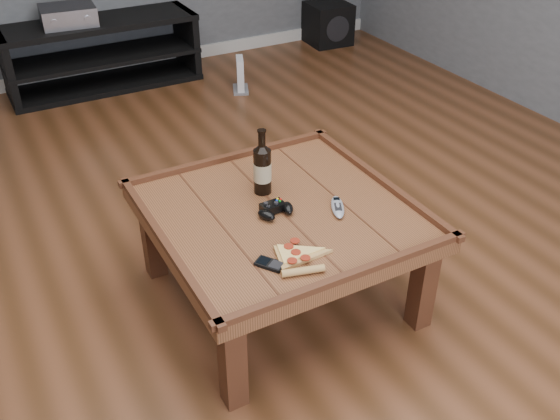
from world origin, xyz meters
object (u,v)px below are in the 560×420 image
game_controller (275,210)px  remote_control (338,207)px  smartphone (270,264)px  av_receiver (68,15)px  subwoofer (328,23)px  coffee_table (280,223)px  game_console (240,76)px  beer_bottle (262,168)px  media_console (102,55)px  pizza_slice (297,257)px

game_controller → remote_control: bearing=-24.0°
remote_control → smartphone: bearing=-128.3°
game_controller → av_receiver: (-0.16, 2.76, 0.09)m
game_controller → subwoofer: game_controller is taller
game_controller → smartphone: size_ratio=1.46×
coffee_table → game_console: bearing=68.6°
beer_bottle → av_receiver: (-0.20, 2.58, -0.00)m
coffee_table → media_console: 2.75m
coffee_table → remote_control: (0.20, -0.10, 0.07)m
pizza_slice → game_console: bearing=84.9°
smartphone → game_console: 2.71m
smartphone → remote_control: size_ratio=0.68×
pizza_slice → subwoofer: (2.12, 3.10, -0.28)m
beer_bottle → game_console: size_ratio=1.14×
media_console → remote_control: media_console is taller
media_console → game_controller: (-0.03, -2.76, 0.23)m
game_controller → pizza_slice: game_controller is taller
av_receiver → subwoofer: bearing=6.3°
smartphone → subwoofer: bearing=19.8°
av_receiver → subwoofer: av_receiver is taller
subwoofer → av_receiver: bearing=-175.0°
coffee_table → remote_control: size_ratio=6.10×
coffee_table → pizza_slice: pizza_slice is taller
subwoofer → beer_bottle: bearing=-123.7°
beer_bottle → smartphone: 0.51m
coffee_table → pizza_slice: (-0.10, -0.31, 0.07)m
pizza_slice → subwoofer: pizza_slice is taller
remote_control → game_console: 2.40m
beer_bottle → game_controller: bearing=-101.1°
smartphone → subwoofer: smartphone is taller
game_controller → pizza_slice: bearing=-106.3°
media_console → av_receiver: bearing=-178.6°
av_receiver → remote_control: bearing=-77.1°
subwoofer → game_controller: bearing=-122.4°
game_console → beer_bottle: bearing=-89.7°
beer_bottle → subwoofer: beer_bottle is taller
game_controller → pizza_slice: size_ratio=0.54×
pizza_slice → subwoofer: bearing=71.6°
pizza_slice → game_console: (0.96, 2.48, -0.35)m
media_console → av_receiver: 0.37m
smartphone → game_console: (1.06, 2.47, -0.34)m
media_console → game_console: (0.86, -0.57, -0.13)m
av_receiver → pizza_slice: bearing=-83.3°
beer_bottle → game_controller: size_ratio=1.70×
pizza_slice → smartphone: size_ratio=2.68×
av_receiver → subwoofer: (2.21, 0.05, -0.39)m
media_console → smartphone: (-0.20, -3.04, 0.21)m
remote_control → game_console: (0.65, 2.28, -0.35)m
smartphone → av_receiver: bearing=55.3°
game_controller → subwoofer: bearing=51.1°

